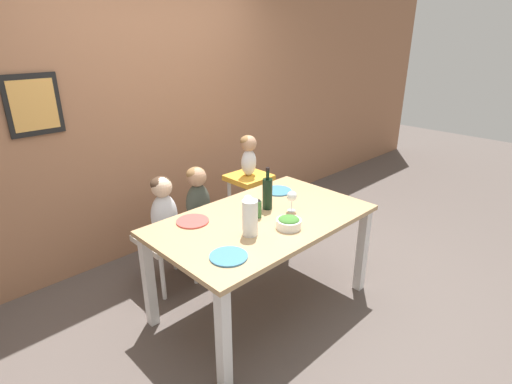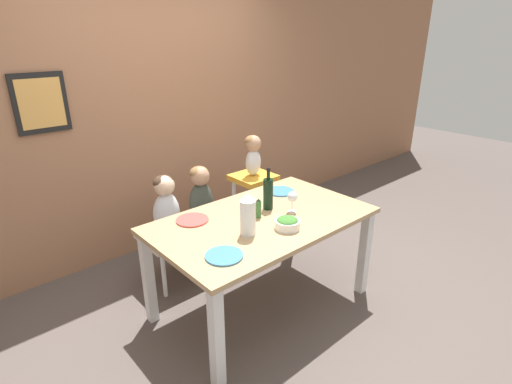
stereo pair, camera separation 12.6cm
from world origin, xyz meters
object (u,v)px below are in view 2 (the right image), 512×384
(person_child_left, at_px, (166,203))
(paper_towel_roll, at_px, (248,218))
(wine_glass_near, at_px, (292,197))
(dinner_plate_front_left, at_px, (224,256))
(dinner_plate_back_left, at_px, (192,220))
(person_baby_right, at_px, (253,152))
(chair_right_highchair, at_px, (253,191))
(dinner_plate_back_right, at_px, (281,191))
(person_child_center, at_px, (201,193))
(chair_far_left, at_px, (169,240))
(wine_bottle, at_px, (268,193))
(salad_bowl_large, at_px, (287,223))
(chair_far_center, at_px, (203,228))
(wine_glass_far, at_px, (248,201))

(person_child_left, relative_size, paper_towel_roll, 2.08)
(paper_towel_roll, xyz_separation_m, wine_glass_near, (0.48, 0.06, -0.01))
(dinner_plate_front_left, xyz_separation_m, dinner_plate_back_left, (0.13, 0.54, 0.00))
(person_baby_right, bearing_deg, chair_right_highchair, -90.00)
(person_baby_right, distance_m, dinner_plate_back_right, 0.56)
(dinner_plate_front_left, bearing_deg, paper_towel_roll, 22.47)
(dinner_plate_front_left, bearing_deg, person_child_center, 62.93)
(paper_towel_roll, relative_size, wine_glass_near, 1.53)
(chair_far_left, xyz_separation_m, person_baby_right, (0.94, 0.00, 0.59))
(person_child_left, height_order, wine_bottle, wine_bottle)
(salad_bowl_large, relative_size, dinner_plate_back_right, 0.75)
(chair_far_center, height_order, person_baby_right, person_baby_right)
(wine_bottle, bearing_deg, dinner_plate_back_left, 159.49)
(chair_far_left, distance_m, wine_bottle, 0.98)
(wine_bottle, bearing_deg, chair_right_highchair, 56.80)
(wine_glass_near, relative_size, dinner_plate_back_left, 0.69)
(salad_bowl_large, height_order, dinner_plate_front_left, salad_bowl_large)
(chair_far_center, relative_size, wine_glass_far, 2.90)
(paper_towel_roll, xyz_separation_m, dinner_plate_back_left, (-0.16, 0.42, -0.12))
(chair_right_highchair, height_order, wine_glass_far, wine_glass_far)
(person_child_center, bearing_deg, wine_bottle, -76.53)
(chair_far_left, distance_m, wine_glass_far, 0.88)
(chair_far_center, bearing_deg, chair_right_highchair, 0.00)
(wine_glass_near, xyz_separation_m, dinner_plate_back_left, (-0.65, 0.36, -0.11))
(person_baby_right, height_order, dinner_plate_back_left, person_baby_right)
(chair_right_highchair, relative_size, person_child_left, 1.48)
(chair_right_highchair, distance_m, dinner_plate_front_left, 1.52)
(chair_far_center, distance_m, chair_right_highchair, 0.64)
(chair_far_left, xyz_separation_m, wine_glass_far, (0.31, -0.66, 0.49))
(wine_glass_near, xyz_separation_m, dinner_plate_back_right, (0.22, 0.34, -0.11))
(person_baby_right, height_order, wine_glass_far, person_baby_right)
(chair_far_left, distance_m, dinner_plate_back_right, 1.02)
(chair_right_highchair, height_order, dinner_plate_back_right, dinner_plate_back_right)
(person_child_center, distance_m, dinner_plate_back_left, 0.61)
(chair_far_center, distance_m, dinner_plate_back_right, 0.78)
(chair_right_highchair, relative_size, dinner_plate_front_left, 3.24)
(chair_far_left, bearing_deg, chair_far_center, 0.00)
(person_child_left, bearing_deg, wine_bottle, -53.43)
(person_child_center, xyz_separation_m, dinner_plate_back_right, (0.47, -0.50, 0.04))
(person_child_left, height_order, person_child_center, same)
(chair_far_left, distance_m, wine_glass_near, 1.13)
(paper_towel_roll, height_order, salad_bowl_large, paper_towel_roll)
(chair_far_left, relative_size, dinner_plate_front_left, 1.99)
(wine_glass_near, bearing_deg, dinner_plate_back_right, 57.39)
(chair_right_highchair, relative_size, wine_glass_far, 4.72)
(wine_bottle, xyz_separation_m, dinner_plate_back_right, (0.31, 0.18, -0.12))
(chair_far_left, distance_m, person_child_center, 0.48)
(chair_far_center, bearing_deg, wine_glass_near, -72.74)
(chair_far_left, relative_size, person_child_center, 0.91)
(chair_far_center, relative_size, person_child_center, 0.91)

